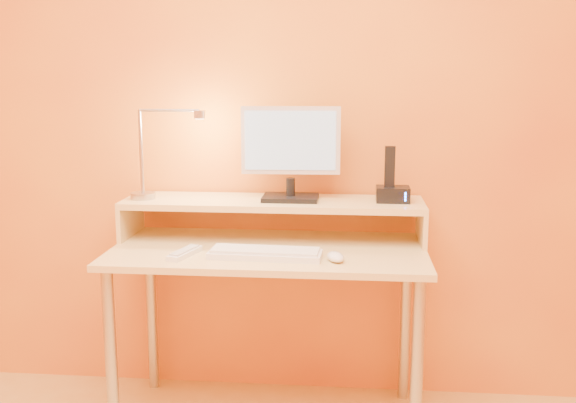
# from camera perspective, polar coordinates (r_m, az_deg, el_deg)

# --- Properties ---
(wall_back) EXTENTS (3.00, 0.04, 2.50)m
(wall_back) POSITION_cam_1_polar(r_m,az_deg,el_deg) (2.78, -0.92, 8.34)
(wall_back) COLOR orange
(wall_back) RESTS_ON floor
(desk_leg_fl) EXTENTS (0.04, 0.04, 0.69)m
(desk_leg_fl) POSITION_cam_1_polar(r_m,az_deg,el_deg) (2.56, -14.99, -13.10)
(desk_leg_fl) COLOR #ADADB2
(desk_leg_fl) RESTS_ON floor
(desk_leg_fr) EXTENTS (0.04, 0.04, 0.69)m
(desk_leg_fr) POSITION_cam_1_polar(r_m,az_deg,el_deg) (2.43, 11.03, -14.31)
(desk_leg_fr) COLOR #ADADB2
(desk_leg_fr) RESTS_ON floor
(desk_leg_bl) EXTENTS (0.04, 0.04, 0.69)m
(desk_leg_bl) POSITION_cam_1_polar(r_m,az_deg,el_deg) (3.00, -11.66, -9.35)
(desk_leg_bl) COLOR #ADADB2
(desk_leg_bl) RESTS_ON floor
(desk_leg_br) EXTENTS (0.04, 0.04, 0.69)m
(desk_leg_br) POSITION_cam_1_polar(r_m,az_deg,el_deg) (2.89, 10.07, -10.11)
(desk_leg_br) COLOR #ADADB2
(desk_leg_br) RESTS_ON floor
(desk_lower) EXTENTS (1.20, 0.60, 0.02)m
(desk_lower) POSITION_cam_1_polar(r_m,az_deg,el_deg) (2.54, -1.68, -4.28)
(desk_lower) COLOR #D4B772
(desk_lower) RESTS_ON floor
(shelf_riser_left) EXTENTS (0.02, 0.30, 0.14)m
(shelf_riser_left) POSITION_cam_1_polar(r_m,az_deg,el_deg) (2.80, -13.40, -1.49)
(shelf_riser_left) COLOR #D4B772
(shelf_riser_left) RESTS_ON desk_lower
(shelf_riser_right) EXTENTS (0.02, 0.30, 0.14)m
(shelf_riser_right) POSITION_cam_1_polar(r_m,az_deg,el_deg) (2.67, 11.43, -2.02)
(shelf_riser_right) COLOR #D4B772
(shelf_riser_right) RESTS_ON desk_lower
(desk_shelf) EXTENTS (1.20, 0.30, 0.02)m
(desk_shelf) POSITION_cam_1_polar(r_m,az_deg,el_deg) (2.65, -1.30, -0.10)
(desk_shelf) COLOR #D4B772
(desk_shelf) RESTS_ON desk_lower
(monitor_foot) EXTENTS (0.22, 0.16, 0.02)m
(monitor_foot) POSITION_cam_1_polar(r_m,az_deg,el_deg) (2.64, 0.22, 0.33)
(monitor_foot) COLOR black
(monitor_foot) RESTS_ON desk_shelf
(monitor_neck) EXTENTS (0.04, 0.04, 0.07)m
(monitor_neck) POSITION_cam_1_polar(r_m,az_deg,el_deg) (2.63, 0.22, 1.27)
(monitor_neck) COLOR black
(monitor_neck) RESTS_ON monitor_foot
(monitor_panel) EXTENTS (0.39, 0.05, 0.27)m
(monitor_panel) POSITION_cam_1_polar(r_m,az_deg,el_deg) (2.62, 0.24, 5.30)
(monitor_panel) COLOR silver
(monitor_panel) RESTS_ON monitor_neck
(monitor_back) EXTENTS (0.35, 0.03, 0.23)m
(monitor_back) POSITION_cam_1_polar(r_m,az_deg,el_deg) (2.64, 0.29, 5.34)
(monitor_back) COLOR black
(monitor_back) RESTS_ON monitor_panel
(monitor_screen) EXTENTS (0.36, 0.02, 0.23)m
(monitor_screen) POSITION_cam_1_polar(r_m,az_deg,el_deg) (2.60, 0.21, 5.26)
(monitor_screen) COLOR #87ACD3
(monitor_screen) RESTS_ON monitor_panel
(lamp_base) EXTENTS (0.10, 0.10, 0.02)m
(lamp_base) POSITION_cam_1_polar(r_m,az_deg,el_deg) (2.73, -12.38, 0.49)
(lamp_base) COLOR #ADADB2
(lamp_base) RESTS_ON desk_shelf
(lamp_post) EXTENTS (0.01, 0.01, 0.33)m
(lamp_post) POSITION_cam_1_polar(r_m,az_deg,el_deg) (2.71, -12.54, 4.19)
(lamp_post) COLOR #ADADB2
(lamp_post) RESTS_ON lamp_base
(lamp_arm) EXTENTS (0.24, 0.01, 0.01)m
(lamp_arm) POSITION_cam_1_polar(r_m,az_deg,el_deg) (2.66, -10.20, 7.73)
(lamp_arm) COLOR #ADADB2
(lamp_arm) RESTS_ON lamp_post
(lamp_head) EXTENTS (0.04, 0.04, 0.03)m
(lamp_head) POSITION_cam_1_polar(r_m,az_deg,el_deg) (2.63, -7.64, 7.45)
(lamp_head) COLOR #ADADB2
(lamp_head) RESTS_ON lamp_arm
(lamp_bulb) EXTENTS (0.03, 0.03, 0.00)m
(lamp_bulb) POSITION_cam_1_polar(r_m,az_deg,el_deg) (2.63, -7.63, 7.10)
(lamp_bulb) COLOR #FFEAC6
(lamp_bulb) RESTS_ON lamp_head
(phone_dock) EXTENTS (0.13, 0.10, 0.06)m
(phone_dock) POSITION_cam_1_polar(r_m,az_deg,el_deg) (2.63, 9.02, 0.62)
(phone_dock) COLOR black
(phone_dock) RESTS_ON desk_shelf
(phone_handset) EXTENTS (0.04, 0.03, 0.16)m
(phone_handset) POSITION_cam_1_polar(r_m,az_deg,el_deg) (2.62, 8.76, 3.00)
(phone_handset) COLOR black
(phone_handset) RESTS_ON phone_dock
(phone_led) EXTENTS (0.01, 0.00, 0.04)m
(phone_led) POSITION_cam_1_polar(r_m,az_deg,el_deg) (2.59, 10.08, 0.40)
(phone_led) COLOR #1A71FF
(phone_led) RESTS_ON phone_dock
(keyboard) EXTENTS (0.42, 0.15, 0.02)m
(keyboard) POSITION_cam_1_polar(r_m,az_deg,el_deg) (2.41, -1.98, -4.57)
(keyboard) COLOR silver
(keyboard) RESTS_ON desk_lower
(mouse) EXTENTS (0.08, 0.11, 0.03)m
(mouse) POSITION_cam_1_polar(r_m,az_deg,el_deg) (2.36, 4.11, -4.77)
(mouse) COLOR white
(mouse) RESTS_ON desk_lower
(remote_control) EXTENTS (0.10, 0.19, 0.02)m
(remote_control) POSITION_cam_1_polar(r_m,az_deg,el_deg) (2.46, -8.89, -4.43)
(remote_control) COLOR silver
(remote_control) RESTS_ON desk_lower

